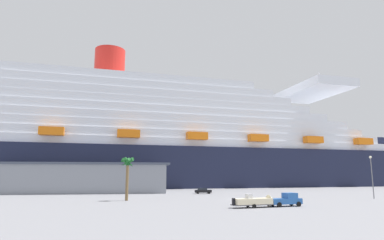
{
  "coord_description": "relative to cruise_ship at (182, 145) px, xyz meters",
  "views": [
    {
      "loc": [
        -21.66,
        -68.82,
        5.19
      ],
      "look_at": [
        -3.75,
        40.35,
        23.87
      ],
      "focal_mm": 30.39,
      "sensor_mm": 36.0,
      "label": 1
    }
  ],
  "objects": [
    {
      "name": "palm_tree",
      "position": [
        -20.68,
        -70.9,
        -10.97
      ],
      "size": [
        2.96,
        3.07,
        8.85
      ],
      "color": "brown",
      "rests_on": "ground_plane"
    },
    {
      "name": "ground_plane",
      "position": [
        3.16,
        -41.09,
        -17.82
      ],
      "size": [
        600.0,
        600.0,
        0.0
      ],
      "primitive_type": "plane",
      "color": "gray"
    },
    {
      "name": "parked_car_black_coupe",
      "position": [
        -0.6,
        -49.48,
        -16.99
      ],
      "size": [
        4.85,
        2.53,
        1.58
      ],
      "color": "black",
      "rests_on": "ground_plane"
    },
    {
      "name": "pickup_truck",
      "position": [
        6.03,
        -87.53,
        -16.78
      ],
      "size": [
        5.86,
        3.03,
        2.2
      ],
      "color": "#2659A5",
      "rests_on": "ground_plane"
    },
    {
      "name": "cruise_ship",
      "position": [
        0.0,
        0.0,
        0.0
      ],
      "size": [
        266.09,
        62.32,
        64.92
      ],
      "color": "#191E38",
      "rests_on": "ground_plane"
    },
    {
      "name": "small_boat_on_trailer",
      "position": [
        0.51,
        -88.51,
        -16.86
      ],
      "size": [
        8.8,
        3.26,
        2.15
      ],
      "color": "#595960",
      "rests_on": "ground_plane"
    },
    {
      "name": "terminal_building",
      "position": [
        -37.2,
        -37.53,
        -13.49
      ],
      "size": [
        55.9,
        20.17,
        8.61
      ],
      "color": "gray",
      "rests_on": "ground_plane"
    },
    {
      "name": "street_lamp",
      "position": [
        32.73,
        -74.36,
        -11.86
      ],
      "size": [
        0.56,
        0.56,
        9.35
      ],
      "color": "slate",
      "rests_on": "ground_plane"
    }
  ]
}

